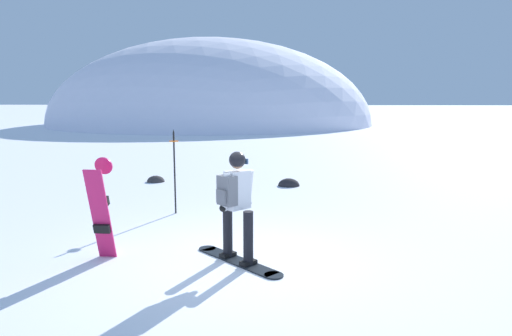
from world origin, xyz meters
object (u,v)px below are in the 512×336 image
object	(u,v)px
snowboarder_main	(236,204)
rock_mid	(289,186)
spare_snowboard	(101,209)
piste_marker_near	(174,166)
rock_dark	(156,182)

from	to	relation	value
snowboarder_main	rock_mid	distance (m)	6.28
spare_snowboard	piste_marker_near	bearing A→B (deg)	83.25
snowboarder_main	spare_snowboard	size ratio (longest dim) A/B	1.07
piste_marker_near	rock_mid	size ratio (longest dim) A/B	2.99
piste_marker_near	rock_mid	bearing A→B (deg)	54.23
spare_snowboard	rock_dark	distance (m)	6.72
rock_dark	piste_marker_near	bearing A→B (deg)	-66.16
spare_snowboard	piste_marker_near	xyz separation A→B (m)	(0.35, 2.94, 0.24)
spare_snowboard	rock_mid	xyz separation A→B (m)	(2.76, 6.28, -0.81)
snowboarder_main	rock_mid	xyz separation A→B (m)	(0.69, 6.18, -0.92)
snowboarder_main	piste_marker_near	world-z (taller)	piste_marker_near
spare_snowboard	rock_mid	bearing A→B (deg)	66.30
snowboarder_main	piste_marker_near	bearing A→B (deg)	121.29
spare_snowboard	rock_dark	bearing A→B (deg)	100.79
snowboarder_main	spare_snowboard	distance (m)	2.07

